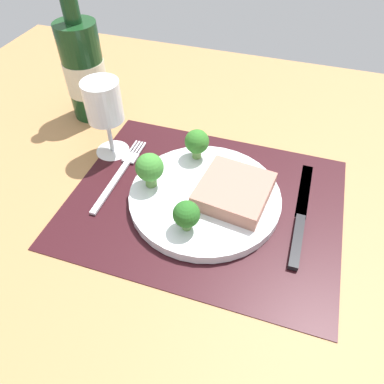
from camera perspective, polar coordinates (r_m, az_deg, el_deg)
name	(u,v)px	position (r cm, az deg, el deg)	size (l,w,h in cm)	color
ground_plane	(204,208)	(60.80, 1.97, -2.49)	(140.00, 110.00, 3.00)	#996D42
placemat	(205,201)	(59.57, 2.01, -1.43)	(43.69, 34.46, 0.30)	black
plate	(205,197)	(58.88, 2.03, -0.81)	(24.52, 24.52, 1.60)	silver
steak	(234,191)	(57.33, 6.64, 0.21)	(10.65, 10.98, 2.56)	#9E6B5B
broccoli_center	(186,215)	(51.35, -0.88, -3.58)	(3.97, 3.97, 5.08)	#5B8942
broccoli_back_left	(197,142)	(62.86, 0.78, 7.87)	(4.24, 4.24, 5.56)	#6B994C
broccoli_near_steak	(150,168)	(57.66, -6.69, 3.76)	(4.56, 4.56, 6.09)	#5B8942
fork	(120,173)	(64.96, -11.28, 2.93)	(2.40, 19.20, 0.50)	silver
knife	(300,219)	(58.86, 16.69, -4.12)	(1.80, 23.00, 0.80)	black
wine_bottle	(84,70)	(77.38, -16.61, 18.00)	(8.00, 8.00, 28.10)	#143819
wine_glass	(104,106)	(65.08, -13.70, 12.99)	(6.39, 6.39, 14.39)	silver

